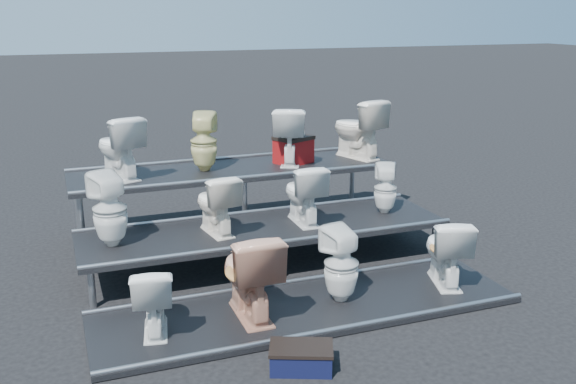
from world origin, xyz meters
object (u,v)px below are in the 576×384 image
object	(u,v)px
toilet_0	(153,298)
step_stool	(301,359)
toilet_4	(110,209)
toilet_5	(216,204)
toilet_2	(341,264)
toilet_8	(119,147)
toilet_11	(357,128)
toilet_6	(303,193)
toilet_10	(290,135)
red_crate	(293,151)
toilet_7	(385,188)
toilet_3	(446,250)
toilet_1	(249,273)
toilet_9	(204,142)

from	to	relation	value
toilet_0	step_stool	xyz separation A→B (m)	(1.04, -0.97, -0.29)
toilet_4	toilet_5	distance (m)	1.14
toilet_0	toilet_5	bearing A→B (deg)	-115.35
toilet_2	toilet_8	xyz separation A→B (m)	(-1.81, 2.60, 0.81)
toilet_11	toilet_6	bearing A→B (deg)	26.98
toilet_11	toilet_2	bearing A→B (deg)	43.62
toilet_10	step_stool	xyz separation A→B (m)	(-1.26, -3.57, -1.16)
toilet_0	red_crate	size ratio (longest dim) A/B	1.45
toilet_2	toilet_5	size ratio (longest dim) A/B	1.13
toilet_2	toilet_7	bearing A→B (deg)	-143.94
toilet_5	toilet_8	size ratio (longest dim) A/B	0.87
toilet_4	toilet_3	bearing A→B (deg)	138.18
toilet_4	toilet_7	distance (m)	3.27
toilet_2	toilet_6	distance (m)	1.36
toilet_1	toilet_7	bearing A→B (deg)	-148.60
toilet_0	red_crate	world-z (taller)	red_crate
toilet_2	step_stool	world-z (taller)	toilet_2
toilet_4	toilet_10	size ratio (longest dim) A/B	1.03
toilet_7	toilet_10	bearing A→B (deg)	-36.10
toilet_0	toilet_6	world-z (taller)	toilet_6
step_stool	toilet_9	bearing A→B (deg)	111.42
toilet_0	toilet_3	world-z (taller)	toilet_3
toilet_4	toilet_8	bearing A→B (deg)	-121.50
toilet_4	toilet_6	bearing A→B (deg)	159.78
toilet_0	toilet_4	distance (m)	1.40
toilet_8	step_stool	world-z (taller)	toilet_8
toilet_2	toilet_5	xyz separation A→B (m)	(-0.93, 1.30, 0.36)
toilet_0	toilet_1	distance (m)	0.91
toilet_2	toilet_6	xyz separation A→B (m)	(0.11, 1.30, 0.37)
toilet_0	step_stool	distance (m)	1.46
toilet_5	step_stool	xyz separation A→B (m)	(0.12, -2.27, -0.71)
toilet_2	toilet_10	size ratio (longest dim) A/B	0.99
toilet_8	toilet_1	bearing A→B (deg)	89.69
toilet_10	red_crate	xyz separation A→B (m)	(0.04, -0.00, -0.22)
toilet_10	toilet_3	bearing A→B (deg)	131.32
toilet_0	toilet_8	size ratio (longest dim) A/B	0.83
toilet_6	step_stool	distance (m)	2.56
toilet_7	toilet_9	distance (m)	2.38
toilet_2	red_crate	distance (m)	2.71
toilet_8	toilet_9	bearing A→B (deg)	161.41
toilet_0	toilet_7	xyz separation A→B (m)	(3.05, 1.30, 0.38)
toilet_3	toilet_1	bearing A→B (deg)	17.77
toilet_11	toilet_0	bearing A→B (deg)	20.93
toilet_2	toilet_9	bearing A→B (deg)	-85.38
toilet_3	toilet_7	size ratio (longest dim) A/B	1.20
toilet_7	toilet_11	distance (m)	1.42
toilet_5	toilet_7	bearing A→B (deg)	171.91
toilet_1	toilet_3	size ratio (longest dim) A/B	1.16
toilet_4	toilet_7	bearing A→B (deg)	159.78
toilet_2	step_stool	distance (m)	1.32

